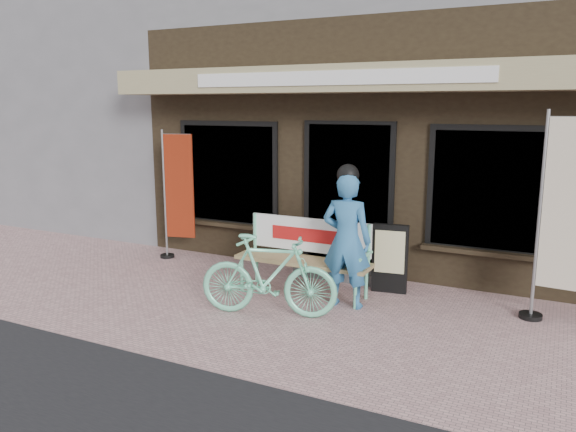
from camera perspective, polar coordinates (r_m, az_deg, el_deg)
The scene contains 9 objects.
ground at distance 6.58m, azimuth -0.25°, elevation -10.33°, with size 70.00×70.00×0.00m, color #C79898.
storefront at distance 10.80m, azimuth 12.02°, elevation 14.02°, with size 7.00×6.77×6.00m.
neighbor_left_near at distance 15.73m, azimuth -19.83°, elevation 13.41°, with size 10.00×7.00×6.40m, color slate.
bench at distance 7.28m, azimuth 1.81°, elevation -3.49°, with size 1.79×0.46×0.97m.
person at distance 6.75m, azimuth 5.98°, elevation -2.21°, with size 0.62×0.43×1.74m.
bicycle at distance 6.51m, azimuth -1.99°, elevation -6.05°, with size 0.45×1.61×0.97m, color #74E2B3.
nobori_red at distance 8.99m, azimuth -11.22°, elevation 2.30°, with size 0.61×0.28×2.05m.
nobori_cream at distance 6.81m, azimuth 26.17°, elevation -0.02°, with size 0.70×0.28×2.37m.
menu_stand at distance 7.42m, azimuth 10.32°, elevation -4.20°, with size 0.46×0.16×0.91m.
Camera 1 is at (2.75, -5.47, 2.41)m, focal length 35.00 mm.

